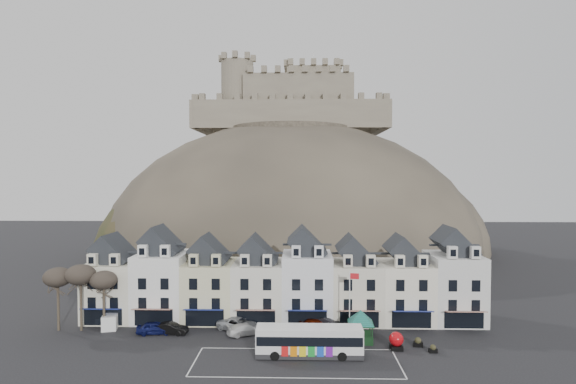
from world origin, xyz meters
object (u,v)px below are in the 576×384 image
object	(u,v)px
bus_shelter	(361,317)
car_charcoal	(327,323)
red_buoy	(396,341)
car_silver	(238,324)
car_white	(246,329)
white_van	(111,320)
car_navy	(155,328)
car_black	(171,328)
flagpole	(350,300)
bus	(309,340)
car_maroon	(316,325)

from	to	relation	value
bus_shelter	car_charcoal	size ratio (longest dim) A/B	1.34
red_buoy	car_silver	world-z (taller)	red_buoy
car_white	car_silver	bearing A→B (deg)	12.77
white_van	car_navy	xyz separation A→B (m)	(6.70, -2.50, -0.17)
car_charcoal	car_black	bearing A→B (deg)	116.81
car_navy	car_silver	xyz separation A→B (m)	(10.40, 1.61, 0.01)
flagpole	car_black	distance (m)	23.02
flagpole	bus_shelter	bearing A→B (deg)	-51.94
bus	car_black	bearing A→B (deg)	159.50
bus	bus_shelter	xyz separation A→B (m)	(6.32, 4.52, 1.17)
bus	car_maroon	size ratio (longest dim) A/B	2.66
flagpole	white_van	world-z (taller)	flagpole
bus	bus_shelter	distance (m)	7.85
bus	car_navy	world-z (taller)	bus
car_black	car_charcoal	xyz separation A→B (m)	(19.99, 2.50, 0.03)
car_silver	flagpole	bearing A→B (deg)	-74.29
bus_shelter	car_silver	bearing A→B (deg)	169.32
bus_shelter	flagpole	xyz separation A→B (m)	(-1.09, 1.40, 1.74)
white_van	bus	bearing A→B (deg)	-32.54
car_silver	car_maroon	size ratio (longest dim) A/B	1.26
bus	car_maroon	world-z (taller)	bus
bus	car_charcoal	world-z (taller)	bus
bus_shelter	white_van	bearing A→B (deg)	174.64
car_silver	car_white	size ratio (longest dim) A/B	1.14
bus_shelter	red_buoy	size ratio (longest dim) A/B	3.00
car_navy	car_maroon	world-z (taller)	car_navy
bus	car_navy	xyz separation A→B (m)	(-19.44, 6.52, -1.06)
white_van	car_charcoal	distance (m)	28.70
white_van	car_maroon	xyz separation A→B (m)	(27.18, -0.68, -0.20)
bus_shelter	car_white	distance (m)	14.48
red_buoy	car_silver	size ratio (longest dim) A/B	0.36
white_van	car_navy	world-z (taller)	white_van
white_van	car_charcoal	xyz separation A→B (m)	(28.70, -0.00, -0.21)
bus_shelter	flagpole	world-z (taller)	flagpole
flagpole	car_white	distance (m)	13.68
bus_shelter	white_van	world-z (taller)	bus_shelter
flagpole	car_maroon	distance (m)	6.27
car_black	flagpole	bearing A→B (deg)	-85.91
white_van	car_white	distance (m)	18.47
flagpole	car_maroon	xyz separation A→B (m)	(-4.18, 2.43, -3.99)
bus	car_charcoal	distance (m)	9.44
car_navy	car_charcoal	size ratio (longest dim) A/B	1.01
bus	car_maroon	bearing A→B (deg)	82.85
bus_shelter	car_navy	size ratio (longest dim) A/B	1.33
car_maroon	car_charcoal	bearing A→B (deg)	-61.49
bus_shelter	car_black	world-z (taller)	bus_shelter
car_black	car_navy	bearing A→B (deg)	95.62
car_navy	car_white	world-z (taller)	car_navy
car_silver	car_charcoal	size ratio (longest dim) A/B	1.23
car_navy	white_van	bearing A→B (deg)	62.21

